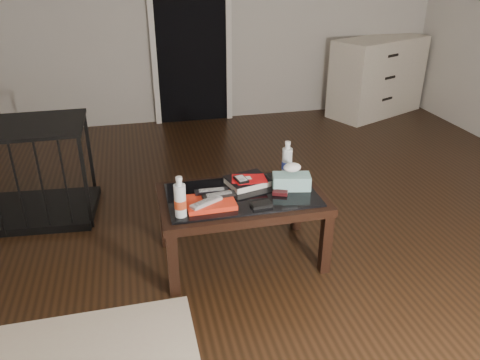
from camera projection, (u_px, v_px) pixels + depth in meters
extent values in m
plane|color=black|center=(296.00, 218.00, 3.48)|extent=(5.00, 5.00, 0.00)
cube|color=black|center=(191.00, 33.00, 5.13)|extent=(0.80, 0.05, 2.00)
cube|color=silver|center=(152.00, 34.00, 5.01)|extent=(0.06, 0.04, 2.04)
cube|color=silver|center=(229.00, 32.00, 5.19)|extent=(0.06, 0.04, 2.04)
cube|color=black|center=(173.00, 265.00, 2.63)|extent=(0.06, 0.06, 0.40)
cube|color=black|center=(326.00, 244.00, 2.82)|extent=(0.06, 0.06, 0.40)
cube|color=black|center=(165.00, 219.00, 3.09)|extent=(0.06, 0.06, 0.40)
cube|color=black|center=(297.00, 203.00, 3.28)|extent=(0.06, 0.06, 0.40)
cube|color=black|center=(242.00, 199.00, 2.86)|extent=(1.00, 0.60, 0.05)
cube|color=black|center=(242.00, 195.00, 2.84)|extent=(0.90, 0.50, 0.01)
cube|color=beige|center=(378.00, 77.00, 5.61)|extent=(1.30, 0.94, 0.90)
cylinder|color=black|center=(386.00, 99.00, 5.47)|extent=(0.18, 0.11, 0.04)
cylinder|color=black|center=(389.00, 78.00, 5.36)|extent=(0.18, 0.11, 0.04)
cylinder|color=black|center=(392.00, 55.00, 5.26)|extent=(0.18, 0.11, 0.04)
cube|color=black|center=(35.00, 211.00, 3.52)|extent=(0.95, 0.67, 0.06)
cube|color=black|center=(16.00, 127.00, 3.23)|extent=(0.95, 0.67, 0.02)
cube|color=black|center=(86.00, 183.00, 3.23)|extent=(0.03, 0.03, 0.70)
cube|color=black|center=(90.00, 153.00, 3.72)|extent=(0.03, 0.03, 0.70)
cube|color=red|center=(210.00, 202.00, 2.71)|extent=(0.28, 0.21, 0.03)
cube|color=#9FA0A4|center=(206.00, 202.00, 2.66)|extent=(0.20, 0.14, 0.02)
cube|color=black|center=(219.00, 195.00, 2.74)|extent=(0.20, 0.07, 0.02)
cube|color=black|center=(212.00, 191.00, 2.79)|extent=(0.20, 0.06, 0.02)
cube|color=black|center=(247.00, 181.00, 2.95)|extent=(0.29, 0.26, 0.05)
cube|color=red|center=(247.00, 178.00, 2.92)|extent=(0.21, 0.17, 0.01)
cube|color=black|center=(241.00, 179.00, 2.89)|extent=(0.08, 0.11, 0.02)
cube|color=black|center=(280.00, 193.00, 2.83)|extent=(0.10, 0.08, 0.02)
cube|color=black|center=(261.00, 204.00, 2.70)|extent=(0.13, 0.08, 0.02)
cylinder|color=silver|center=(180.00, 197.00, 2.55)|extent=(0.08, 0.08, 0.24)
cylinder|color=silver|center=(287.00, 159.00, 3.03)|extent=(0.08, 0.08, 0.24)
cube|color=teal|center=(291.00, 181.00, 2.89)|extent=(0.25, 0.17, 0.09)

